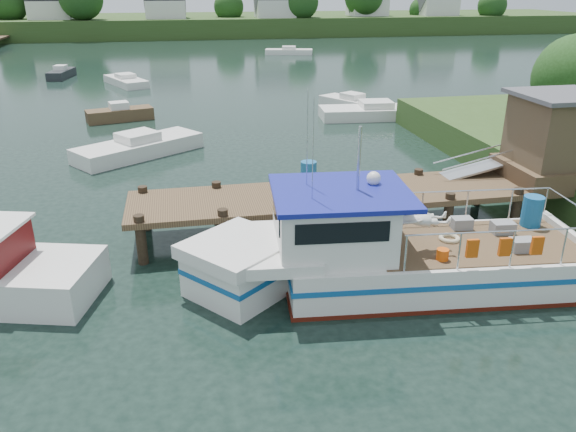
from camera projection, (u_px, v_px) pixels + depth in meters
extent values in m
plane|color=black|center=(308.00, 232.00, 19.44)|extent=(160.00, 160.00, 0.00)
cylinder|color=#332114|center=(566.00, 129.00, 26.77)|extent=(0.50, 0.50, 3.05)
sphere|color=#1F4317|center=(576.00, 77.00, 25.83)|extent=(3.90, 3.90, 3.90)
cube|color=#2E481D|center=(197.00, 25.00, 95.01)|extent=(140.00, 24.00, 3.00)
cylinder|color=#332114|center=(13.00, 25.00, 85.26)|extent=(0.60, 0.60, 4.20)
sphere|color=#1F4317|center=(9.00, 3.00, 84.06)|extent=(5.54, 5.54, 5.54)
cylinder|color=#332114|center=(84.00, 23.00, 83.47)|extent=(0.60, 0.60, 4.80)
cylinder|color=#332114|center=(160.00, 28.00, 87.57)|extent=(0.60, 0.60, 3.00)
sphere|color=#1F4317|center=(159.00, 13.00, 86.72)|extent=(3.96, 3.96, 3.96)
cylinder|color=#332114|center=(229.00, 24.00, 91.21)|extent=(0.60, 0.60, 3.60)
sphere|color=#1F4317|center=(229.00, 7.00, 90.19)|extent=(4.75, 4.75, 4.75)
cylinder|color=#332114|center=(301.00, 23.00, 89.42)|extent=(0.60, 0.60, 4.20)
sphere|color=#1F4317|center=(301.00, 2.00, 88.22)|extent=(5.54, 5.54, 5.54)
cylinder|color=#332114|center=(363.00, 19.00, 93.06)|extent=(0.60, 0.60, 4.80)
cylinder|color=#332114|center=(420.00, 23.00, 97.17)|extent=(0.60, 0.60, 3.00)
sphere|color=#1F4317|center=(421.00, 10.00, 96.31)|extent=(3.96, 3.96, 3.96)
cylinder|color=#332114|center=(490.00, 22.00, 95.37)|extent=(0.60, 0.60, 3.60)
sphere|color=#1F4317|center=(492.00, 5.00, 94.35)|extent=(4.75, 4.75, 4.75)
cube|color=silver|center=(51.00, 11.00, 84.68)|extent=(6.00, 5.00, 3.00)
cube|color=silver|center=(166.00, 11.00, 86.79)|extent=(6.00, 5.00, 3.00)
cube|color=silver|center=(275.00, 10.00, 88.89)|extent=(6.00, 5.00, 3.00)
cube|color=silver|center=(367.00, 9.00, 93.53)|extent=(6.00, 5.00, 3.00)
cube|color=silver|center=(437.00, 8.00, 94.75)|extent=(6.00, 5.00, 3.00)
cube|color=#4E3A25|center=(365.00, 193.00, 19.30)|extent=(16.00, 3.00, 0.20)
cylinder|color=black|center=(142.00, 244.00, 17.04)|extent=(0.32, 0.32, 1.90)
cylinder|color=black|center=(145.00, 212.00, 19.40)|extent=(0.32, 0.32, 1.90)
cylinder|color=black|center=(224.00, 238.00, 17.49)|extent=(0.32, 0.32, 1.90)
cylinder|color=black|center=(217.00, 207.00, 19.84)|extent=(0.32, 0.32, 1.90)
cylinder|color=black|center=(302.00, 231.00, 17.93)|extent=(0.32, 0.32, 1.90)
cylinder|color=black|center=(287.00, 202.00, 20.28)|extent=(0.32, 0.32, 1.90)
cylinder|color=black|center=(377.00, 225.00, 18.37)|extent=(0.32, 0.32, 1.90)
cylinder|color=black|center=(353.00, 198.00, 20.73)|extent=(0.32, 0.32, 1.90)
cylinder|color=black|center=(448.00, 220.00, 18.81)|extent=(0.32, 0.32, 1.90)
cylinder|color=black|center=(417.00, 193.00, 21.17)|extent=(0.32, 0.32, 1.90)
cylinder|color=black|center=(515.00, 214.00, 19.26)|extent=(0.32, 0.32, 1.90)
cylinder|color=black|center=(478.00, 189.00, 21.61)|extent=(0.32, 0.32, 1.90)
cylinder|color=black|center=(536.00, 185.00, 22.05)|extent=(0.32, 0.32, 1.90)
cube|color=#4E3A25|center=(550.00, 170.00, 20.38)|extent=(3.20, 3.00, 0.60)
cube|color=#4B3B2A|center=(557.00, 132.00, 19.85)|extent=(2.60, 2.60, 2.40)
cube|color=#47474C|center=(564.00, 95.00, 19.35)|extent=(3.00, 3.00, 0.15)
cube|color=#A5A8AD|center=(479.00, 168.00, 20.81)|extent=(3.34, 0.90, 0.79)
cylinder|color=silver|center=(486.00, 158.00, 20.26)|extent=(3.34, 0.05, 0.76)
cylinder|color=silver|center=(475.00, 152.00, 20.98)|extent=(3.34, 0.05, 0.76)
cube|color=slate|center=(346.00, 198.00, 18.12)|extent=(0.60, 0.40, 0.30)
cube|color=slate|center=(373.00, 194.00, 18.47)|extent=(0.60, 0.40, 0.30)
cylinder|color=#CD4C0C|center=(405.00, 195.00, 18.38)|extent=(0.30, 0.30, 0.28)
cylinder|color=#14558C|center=(309.00, 173.00, 19.59)|extent=(0.56, 0.56, 0.85)
cube|color=silver|center=(428.00, 264.00, 15.89)|extent=(8.28, 3.93, 1.23)
cube|color=silver|center=(239.00, 274.00, 15.39)|extent=(3.20, 3.20, 1.23)
cube|color=silver|center=(238.00, 248.00, 15.09)|extent=(3.51, 3.49, 0.37)
cube|color=silver|center=(277.00, 247.00, 15.21)|extent=(2.41, 3.23, 0.32)
cube|color=#125194|center=(428.00, 260.00, 15.83)|extent=(8.39, 3.98, 0.15)
cube|color=#125194|center=(238.00, 269.00, 15.33)|extent=(3.25, 3.25, 0.15)
cube|color=#4D140B|center=(426.00, 282.00, 16.10)|extent=(8.39, 3.96, 0.15)
cube|color=#4E3A25|center=(474.00, 243.00, 15.77)|extent=(6.01, 3.41, 0.04)
cube|color=silver|center=(568.00, 255.00, 16.23)|extent=(0.51, 3.21, 1.44)
cube|color=silver|center=(332.00, 223.00, 15.09)|extent=(3.24, 3.04, 1.60)
cube|color=black|center=(343.00, 233.00, 13.68)|extent=(2.35, 0.26, 0.53)
cube|color=black|center=(324.00, 193.00, 16.25)|extent=(2.35, 0.26, 0.53)
cube|color=black|center=(276.00, 214.00, 14.82)|extent=(0.22, 1.92, 0.53)
cube|color=navy|center=(341.00, 192.00, 14.78)|extent=(3.90, 3.42, 0.13)
cylinder|color=silver|center=(359.00, 159.00, 14.47)|extent=(0.09, 0.09, 1.71)
cylinder|color=silver|center=(313.00, 150.00, 13.69)|extent=(0.03, 0.03, 2.57)
cylinder|color=silver|center=(307.00, 139.00, 14.67)|extent=(0.03, 0.03, 2.57)
sphere|color=silver|center=(374.00, 178.00, 15.18)|extent=(0.42, 0.42, 0.38)
cylinder|color=silver|center=(509.00, 231.00, 14.04)|extent=(5.33, 0.54, 0.05)
cylinder|color=silver|center=(463.00, 191.00, 16.75)|extent=(5.33, 0.54, 0.05)
cylinder|color=silver|center=(406.00, 254.00, 13.99)|extent=(0.05, 0.05, 1.02)
cylinder|color=silver|center=(377.00, 210.00, 16.70)|extent=(0.05, 0.05, 1.02)
cylinder|color=silver|center=(459.00, 252.00, 14.12)|extent=(0.05, 0.05, 1.02)
cylinder|color=silver|center=(422.00, 208.00, 16.83)|extent=(0.05, 0.05, 1.02)
cylinder|color=silver|center=(512.00, 249.00, 14.25)|extent=(0.05, 0.05, 1.02)
cylinder|color=silver|center=(466.00, 207.00, 16.96)|extent=(0.05, 0.05, 1.02)
cylinder|color=silver|center=(564.00, 247.00, 14.38)|extent=(0.05, 0.05, 1.02)
cylinder|color=silver|center=(510.00, 205.00, 17.09)|extent=(0.05, 0.05, 1.02)
cylinder|color=silver|center=(545.00, 204.00, 17.19)|extent=(0.05, 0.05, 1.02)
cube|color=slate|center=(522.00, 245.00, 15.21)|extent=(0.68, 0.48, 0.34)
cube|color=slate|center=(503.00, 228.00, 16.29)|extent=(0.68, 0.48, 0.34)
cube|color=slate|center=(462.00, 223.00, 16.58)|extent=(0.62, 0.46, 0.34)
cylinder|color=#14558C|center=(532.00, 211.00, 16.67)|extent=(0.65, 0.65, 0.94)
cylinder|color=#CD4C0C|center=(442.00, 255.00, 14.70)|extent=(0.35, 0.35, 0.32)
torus|color=#BFB28C|center=(449.00, 238.00, 15.88)|extent=(0.65, 0.65, 0.13)
cube|color=#CD4C0C|center=(472.00, 248.00, 14.10)|extent=(0.31, 0.13, 0.48)
cube|color=#CD4C0C|center=(505.00, 247.00, 14.18)|extent=(0.31, 0.13, 0.48)
cube|color=#CD4C0C|center=(537.00, 246.00, 14.26)|extent=(0.31, 0.13, 0.48)
imported|color=silver|center=(414.00, 219.00, 14.94)|extent=(0.51, 0.72, 1.88)
cube|color=#4E3A25|center=(120.00, 115.00, 35.08)|extent=(4.22, 2.37, 0.74)
cube|color=silver|center=(119.00, 106.00, 34.87)|extent=(1.33, 1.22, 0.47)
cube|color=silver|center=(289.00, 52.00, 67.60)|extent=(5.93, 3.16, 0.61)
cube|color=silver|center=(289.00, 48.00, 67.42)|extent=(1.85, 1.68, 0.39)
cube|color=silver|center=(139.00, 148.00, 27.96)|extent=(6.48, 5.49, 0.75)
cube|color=silver|center=(138.00, 137.00, 27.74)|extent=(2.35, 2.29, 0.48)
cube|color=silver|center=(352.00, 104.00, 38.35)|extent=(3.91, 5.02, 0.68)
cube|color=silver|center=(353.00, 96.00, 38.15)|extent=(1.70, 1.77, 0.44)
cube|color=silver|center=(376.00, 113.00, 35.70)|extent=(7.18, 2.95, 0.70)
cube|color=silver|center=(376.00, 104.00, 35.49)|extent=(2.09, 1.84, 0.45)
cube|color=silver|center=(126.00, 81.00, 47.28)|extent=(4.09, 5.92, 0.61)
cube|color=silver|center=(125.00, 76.00, 47.10)|extent=(1.89, 2.00, 0.39)
cube|color=black|center=(61.00, 74.00, 50.82)|extent=(2.04, 4.25, 0.71)
cube|color=silver|center=(61.00, 68.00, 50.61)|extent=(1.15, 1.29, 0.46)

